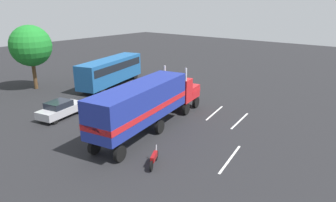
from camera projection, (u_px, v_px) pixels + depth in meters
ground_plane at (175, 110)px, 30.11m from camera, size 120.00×120.00×0.00m
lane_stripe_near at (215, 113)px, 29.28m from camera, size 4.36×0.96×0.01m
lane_stripe_mid at (240, 121)px, 27.33m from camera, size 4.38×0.74×0.01m
lane_stripe_far at (230, 159)px, 20.66m from camera, size 4.36×0.92×0.01m
semi_truck at (148, 101)px, 24.59m from camera, size 14.38×5.17×4.50m
person_bystander at (126, 113)px, 26.76m from camera, size 0.34×0.47×1.63m
parked_bus at (111, 69)px, 38.46m from camera, size 11.28×5.42×3.40m
parked_car at (60, 109)px, 27.96m from camera, size 4.67×2.66×1.57m
motorcycle at (154, 158)px, 19.75m from camera, size 1.91×1.09×1.12m
tree_center at (31, 46)px, 36.00m from camera, size 4.85×4.85×7.67m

